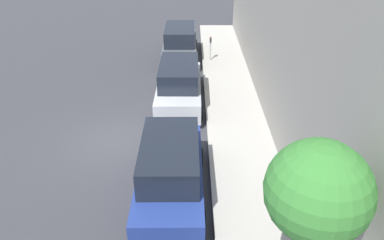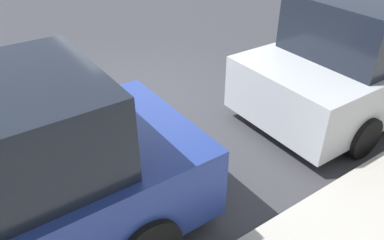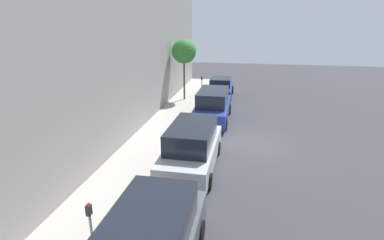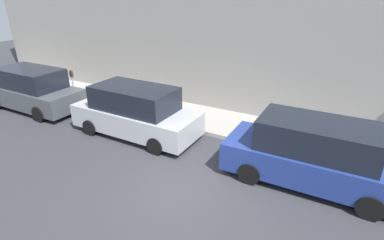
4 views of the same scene
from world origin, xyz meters
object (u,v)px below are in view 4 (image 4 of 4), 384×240
object	(u,v)px
parked_minivan_second	(314,154)
parked_minivan_third	(136,112)
parked_minivan_fourth	(33,90)
parking_meter_far	(72,81)

from	to	relation	value
parked_minivan_second	parked_minivan_third	xyz separation A→B (m)	(0.07, 6.36, 0.00)
parked_minivan_third	parked_minivan_fourth	size ratio (longest dim) A/B	1.00
parked_minivan_second	parked_minivan_fourth	xyz separation A→B (m)	(-0.06, 12.22, -0.00)
parked_minivan_second	parked_minivan_fourth	distance (m)	12.23
parked_minivan_third	parking_meter_far	size ratio (longest dim) A/B	3.60
parked_minivan_second	parked_minivan_fourth	world-z (taller)	same
parked_minivan_third	parked_minivan_second	bearing A→B (deg)	-90.66
parked_minivan_fourth	parked_minivan_second	bearing A→B (deg)	-89.72
parked_minivan_third	parking_meter_far	bearing A→B (deg)	72.81
parking_meter_far	parked_minivan_third	bearing A→B (deg)	-107.19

